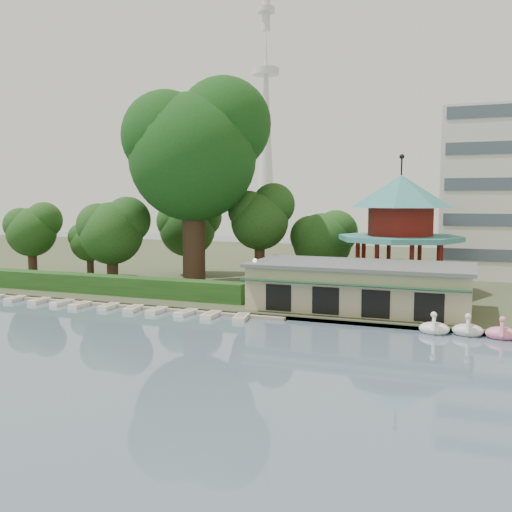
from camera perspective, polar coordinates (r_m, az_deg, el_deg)
The scene contains 12 objects.
ground_plane at distance 33.84m, azimuth -14.60°, elevation -11.23°, with size 220.00×220.00×0.00m, color slate.
shore at distance 81.03m, azimuth 7.39°, elevation -1.07°, with size 220.00×70.00×0.40m, color #424930.
embankment at distance 48.44m, azimuth -2.52°, elevation -5.71°, with size 220.00×0.60×0.30m, color gray.
dock at distance 54.23m, azimuth -14.29°, elevation -4.68°, with size 34.00×1.60×0.24m, color gray.
boathouse at distance 49.54m, azimuth 10.36°, elevation -2.93°, with size 18.60×9.39×3.90m.
pavilion at distance 58.63m, azimuth 14.22°, elevation 3.35°, with size 12.40×12.40×13.50m.
broadcast_tower at distance 178.68m, azimuth 1.00°, elevation 13.56°, with size 8.00×8.00×96.00m.
hedge at distance 58.41m, azimuth -14.85°, elevation -2.77°, with size 30.00×2.00×1.80m, color #214A19.
lamp_post at distance 48.89m, azimuth -0.12°, elevation -1.80°, with size 0.36×0.36×4.28m.
big_tree at distance 61.36m, azimuth -6.09°, elevation 10.82°, with size 14.78×13.77×22.25m.
small_trees at distance 65.91m, azimuth -7.32°, elevation 2.76°, with size 39.83×17.00×11.08m.
moored_rowboats at distance 53.54m, azimuth -15.77°, elevation -4.78°, with size 29.52×2.70×0.36m.
Camera 1 is at (19.10, -26.16, 9.79)m, focal length 40.00 mm.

